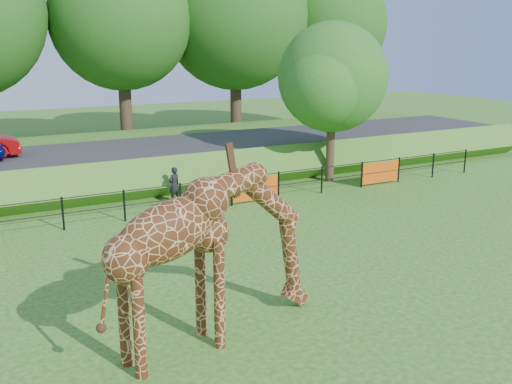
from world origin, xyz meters
TOP-DOWN VIEW (x-y plane):
  - ground at (0.00, 0.00)m, footprint 90.00×90.00m
  - giraffe at (-2.49, -0.69)m, footprint 5.05×1.92m
  - perimeter_fence at (0.00, 8.00)m, footprint 28.07×0.10m
  - embankment at (0.00, 15.50)m, footprint 40.00×9.00m
  - road at (0.00, 14.00)m, footprint 40.00×5.00m
  - visitor at (0.30, 9.46)m, footprint 0.58×0.48m
  - tree_east at (7.60, 9.63)m, footprint 5.40×4.71m
  - bg_tree_line at (1.89, 22.00)m, footprint 37.30×8.80m

SIDE VIEW (x-z plane):
  - ground at x=0.00m, z-range 0.00..0.00m
  - perimeter_fence at x=0.00m, z-range 0.00..1.10m
  - embankment at x=0.00m, z-range 0.00..1.30m
  - visitor at x=0.30m, z-range 0.00..1.37m
  - road at x=0.00m, z-range 1.30..1.42m
  - giraffe at x=-2.49m, z-range 0.00..3.55m
  - tree_east at x=7.60m, z-range 0.90..7.66m
  - bg_tree_line at x=1.89m, z-range 1.28..13.10m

